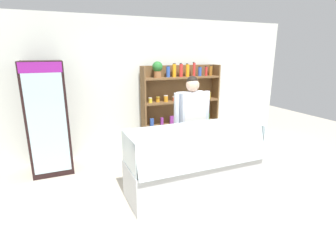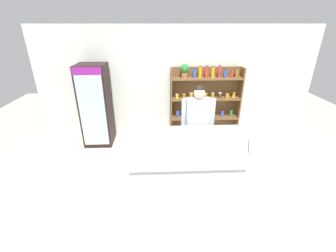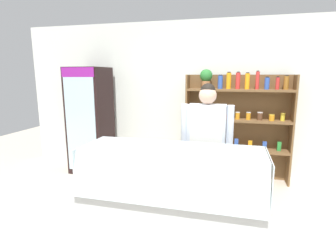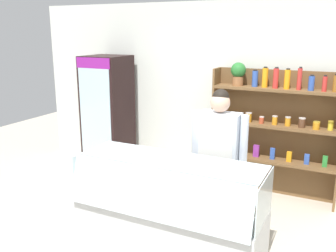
{
  "view_description": "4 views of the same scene",
  "coord_description": "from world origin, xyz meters",
  "px_view_note": "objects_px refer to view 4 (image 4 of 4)",
  "views": [
    {
      "loc": [
        -1.75,
        -3.2,
        2.03
      ],
      "look_at": [
        -0.13,
        0.56,
        0.88
      ],
      "focal_mm": 28.0,
      "sensor_mm": 36.0,
      "label": 1
    },
    {
      "loc": [
        -0.46,
        -3.47,
        2.7
      ],
      "look_at": [
        -0.29,
        0.32,
        0.96
      ],
      "focal_mm": 24.0,
      "sensor_mm": 36.0,
      "label": 2
    },
    {
      "loc": [
        0.62,
        -2.69,
        1.76
      ],
      "look_at": [
        -0.22,
        0.64,
        1.1
      ],
      "focal_mm": 28.0,
      "sensor_mm": 36.0,
      "label": 3
    },
    {
      "loc": [
        1.58,
        -3.3,
        2.29
      ],
      "look_at": [
        -0.26,
        0.4,
        1.23
      ],
      "focal_mm": 40.0,
      "sensor_mm": 36.0,
      "label": 4
    }
  ],
  "objects_px": {
    "drinks_fridge": "(108,115)",
    "deli_display_case": "(169,223)",
    "shop_clerk": "(219,149)",
    "shelving_unit": "(273,124)"
  },
  "relations": [
    {
      "from": "drinks_fridge",
      "to": "shop_clerk",
      "type": "bearing_deg",
      "value": -24.32
    },
    {
      "from": "drinks_fridge",
      "to": "shelving_unit",
      "type": "relative_size",
      "value": 1.02
    },
    {
      "from": "drinks_fridge",
      "to": "deli_display_case",
      "type": "bearing_deg",
      "value": -40.77
    },
    {
      "from": "drinks_fridge",
      "to": "deli_display_case",
      "type": "height_order",
      "value": "drinks_fridge"
    },
    {
      "from": "drinks_fridge",
      "to": "shelving_unit",
      "type": "distance_m",
      "value": 2.59
    },
    {
      "from": "drinks_fridge",
      "to": "shelving_unit",
      "type": "bearing_deg",
      "value": 5.22
    },
    {
      "from": "deli_display_case",
      "to": "shop_clerk",
      "type": "xyz_separation_m",
      "value": [
        0.3,
        0.65,
        0.68
      ]
    },
    {
      "from": "drinks_fridge",
      "to": "shop_clerk",
      "type": "distance_m",
      "value": 2.44
    },
    {
      "from": "drinks_fridge",
      "to": "shop_clerk",
      "type": "height_order",
      "value": "drinks_fridge"
    },
    {
      "from": "shelving_unit",
      "to": "deli_display_case",
      "type": "xyz_separation_m",
      "value": [
        -0.66,
        -1.89,
        -0.72
      ]
    }
  ]
}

